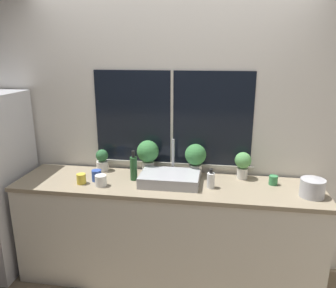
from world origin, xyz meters
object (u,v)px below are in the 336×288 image
soap_bottle (211,180)px  mug_white (101,181)px  potted_plant_center_right (195,157)px  potted_plant_far_left (102,160)px  potted_plant_far_right (243,163)px  mug_green (273,180)px  bottle_tall (134,168)px  mug_blue (97,176)px  potted_plant_center_left (148,154)px  mug_yellow (81,179)px  kettle (312,187)px  sink (170,178)px

soap_bottle → mug_white: bearing=-173.6°
potted_plant_center_right → soap_bottle: bearing=-59.9°
potted_plant_far_left → potted_plant_far_right: bearing=-0.0°
potted_plant_far_right → mug_green: bearing=-22.5°
bottle_tall → mug_blue: (-0.31, -0.08, -0.06)m
potted_plant_center_left → potted_plant_far_left: bearing=180.0°
mug_white → mug_yellow: (-0.18, 0.02, -0.00)m
potted_plant_far_left → potted_plant_center_left: potted_plant_center_left is taller
mug_green → kettle: 0.33m
bottle_tall → potted_plant_far_left: bearing=152.7°
potted_plant_far_right → mug_white: bearing=-163.2°
mug_yellow → mug_blue: bearing=36.0°
sink → mug_white: (-0.56, -0.14, 0.00)m
potted_plant_center_right → mug_white: 0.85m
potted_plant_far_left → mug_yellow: potted_plant_far_left is taller
sink → mug_yellow: 0.75m
potted_plant_center_left → soap_bottle: bearing=-23.6°
bottle_tall → mug_blue: bottle_tall is taller
sink → potted_plant_center_left: sink is taller
potted_plant_center_right → bottle_tall: (-0.52, -0.18, -0.06)m
mug_yellow → kettle: kettle is taller
potted_plant_center_left → mug_blue: size_ratio=3.15×
potted_plant_center_left → potted_plant_center_right: size_ratio=1.05×
potted_plant_center_right → potted_plant_far_right: bearing=0.0°
mug_yellow → kettle: 1.87m
potted_plant_center_right → mug_white: potted_plant_center_right is taller
potted_plant_far_left → potted_plant_center_left: bearing=-0.0°
potted_plant_far_left → soap_bottle: potted_plant_far_left is taller
potted_plant_center_right → mug_green: size_ratio=3.78×
potted_plant_center_left → kettle: potted_plant_center_left is taller
potted_plant_center_left → potted_plant_center_right: potted_plant_center_left is taller
mug_white → mug_yellow: size_ratio=1.09×
soap_bottle → kettle: size_ratio=0.88×
sink → potted_plant_far_left: sink is taller
potted_plant_center_left → mug_yellow: (-0.51, -0.34, -0.14)m
potted_plant_center_left → mug_green: potted_plant_center_left is taller
potted_plant_center_left → mug_yellow: size_ratio=3.55×
potted_plant_far_left → bottle_tall: bottle_tall is taller
potted_plant_far_right → mug_green: potted_plant_far_right is taller
bottle_tall → mug_green: bearing=3.7°
potted_plant_far_right → mug_white: (-1.17, -0.36, -0.09)m
potted_plant_far_right → mug_yellow: bearing=-166.1°
sink → mug_green: (0.86, 0.11, -0.01)m
sink → mug_blue: 0.64m
potted_plant_center_left → potted_plant_far_right: size_ratio=1.29×
sink → mug_white: sink is taller
mug_white → potted_plant_center_right: bearing=25.1°
mug_blue → mug_white: 0.12m
mug_blue → kettle: kettle is taller
mug_blue → mug_yellow: bearing=-144.0°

